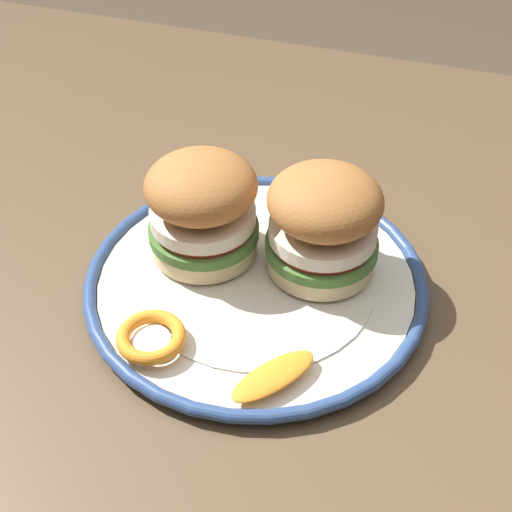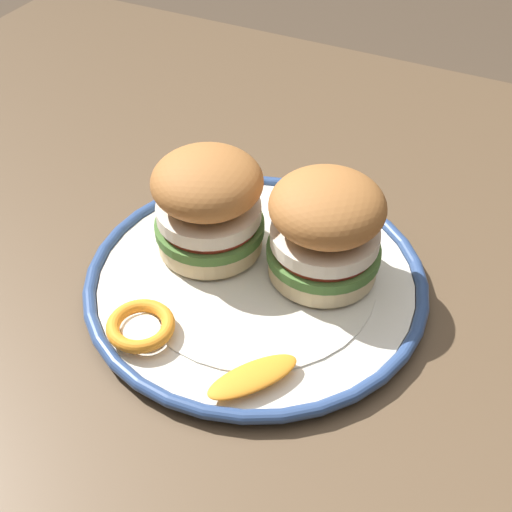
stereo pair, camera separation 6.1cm
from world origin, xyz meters
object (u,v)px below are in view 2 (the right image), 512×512
Objects in this scene: sandwich_half_left at (210,200)px; sandwich_half_right at (326,227)px; dining_table at (329,365)px; dinner_plate at (256,281)px.

sandwich_half_right is at bearing -174.40° from sandwich_half_left.
dining_table is 0.21m from sandwich_half_left.
sandwich_half_right is (-0.11, -0.01, 0.00)m from sandwich_half_left.
sandwich_half_left is 0.84× the size of sandwich_half_right.
dining_table is 12.84× the size of sandwich_half_left.
dinner_plate is at bearing 13.50° from dining_table.
dinner_plate is (0.07, 0.02, 0.10)m from dining_table.
dining_table is 0.16m from sandwich_half_right.
dinner_plate reaches higher than dining_table.
dining_table is at bearing -166.50° from dinner_plate.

